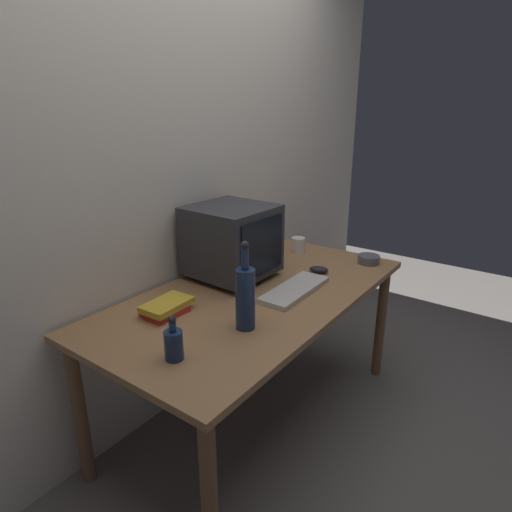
{
  "coord_description": "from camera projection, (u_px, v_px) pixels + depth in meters",
  "views": [
    {
      "loc": [
        -1.53,
        -1.11,
        1.56
      ],
      "look_at": [
        0.0,
        0.0,
        0.9
      ],
      "focal_mm": 30.66,
      "sensor_mm": 36.0,
      "label": 1
    }
  ],
  "objects": [
    {
      "name": "back_wall",
      "position": [
        178.0,
        170.0,
        2.15
      ],
      "size": [
        4.0,
        0.08,
        2.5
      ],
      "primitive_type": "cube",
      "color": "silver",
      "rests_on": "ground"
    },
    {
      "name": "cd_spindle",
      "position": [
        369.0,
        259.0,
        2.43
      ],
      "size": [
        0.12,
        0.12,
        0.04
      ],
      "primitive_type": "cylinder",
      "color": "#595B66",
      "rests_on": "desk"
    },
    {
      "name": "bottle_tall",
      "position": [
        245.0,
        296.0,
        1.69
      ],
      "size": [
        0.08,
        0.08,
        0.36
      ],
      "color": "navy",
      "rests_on": "desk"
    },
    {
      "name": "bottle_short",
      "position": [
        174.0,
        343.0,
        1.5
      ],
      "size": [
        0.07,
        0.07,
        0.17
      ],
      "color": "navy",
      "rests_on": "desk"
    },
    {
      "name": "ground_plane",
      "position": [
        256.0,
        417.0,
        2.3
      ],
      "size": [
        6.0,
        6.0,
        0.0
      ],
      "primitive_type": "plane",
      "color": "slate"
    },
    {
      "name": "mug",
      "position": [
        299.0,
        245.0,
        2.6
      ],
      "size": [
        0.12,
        0.08,
        0.09
      ],
      "color": "white",
      "rests_on": "desk"
    },
    {
      "name": "desk",
      "position": [
        256.0,
        307.0,
        2.09
      ],
      "size": [
        1.62,
        0.84,
        0.72
      ],
      "color": "#9E7047",
      "rests_on": "ground"
    },
    {
      "name": "computer_mouse",
      "position": [
        319.0,
        270.0,
        2.29
      ],
      "size": [
        0.09,
        0.11,
        0.04
      ],
      "primitive_type": "ellipsoid",
      "rotation": [
        0.0,
        0.0,
        0.32
      ],
      "color": "black",
      "rests_on": "desk"
    },
    {
      "name": "book_stack",
      "position": [
        166.0,
        308.0,
        1.84
      ],
      "size": [
        0.22,
        0.15,
        0.05
      ],
      "color": "red",
      "rests_on": "desk"
    },
    {
      "name": "keyboard",
      "position": [
        295.0,
        290.0,
        2.06
      ],
      "size": [
        0.42,
        0.16,
        0.02
      ],
      "primitive_type": "cube",
      "rotation": [
        0.0,
        0.0,
        0.01
      ],
      "color": "beige",
      "rests_on": "desk"
    },
    {
      "name": "crt_monitor",
      "position": [
        232.0,
        241.0,
        2.18
      ],
      "size": [
        0.39,
        0.4,
        0.37
      ],
      "color": "#333338",
      "rests_on": "desk"
    }
  ]
}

